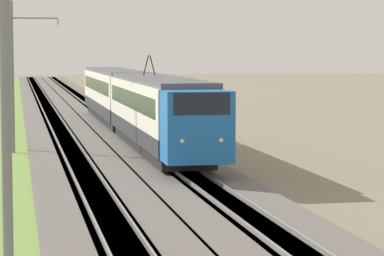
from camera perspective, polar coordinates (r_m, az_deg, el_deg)
The scene contains 7 objects.
ballast_main at distance 64.52m, azimuth -8.49°, elevation 0.10°, with size 240.00×4.40×0.30m.
ballast_adjacent at distance 64.84m, azimuth -4.70°, elevation 0.16°, with size 240.00×4.40×0.30m.
track_main at distance 64.51m, azimuth -8.49°, elevation 0.11°, with size 240.00×1.57×0.45m.
track_adjacent at distance 64.84m, azimuth -4.70°, elevation 0.17°, with size 240.00×1.57×0.45m.
passenger_train at distance 56.01m, azimuth -3.73°, elevation 1.79°, with size 41.90×2.83×5.21m.
catenary_mast_near at distance 18.47m, azimuth -11.45°, elevation 2.06°, with size 0.22×2.56×8.83m.
catenary_mast_mid at distance 48.26m, azimuth -11.16°, elevation 3.25°, with size 0.22×2.56×8.04m.
Camera 1 is at (-14.24, 2.74, 5.42)m, focal length 85.00 mm.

